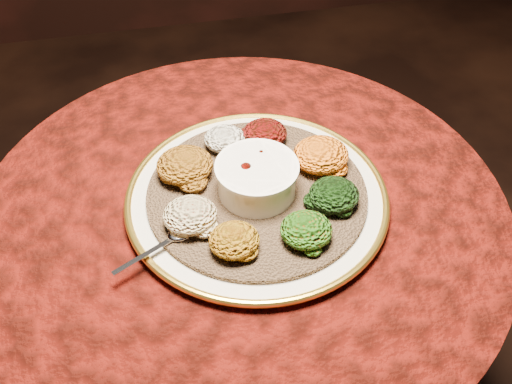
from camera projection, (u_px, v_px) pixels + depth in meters
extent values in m
cylinder|color=black|center=(245.00, 320.00, 1.31)|extent=(0.12, 0.12, 0.68)
cylinder|color=black|center=(242.00, 214.00, 1.05)|extent=(0.80, 0.80, 0.04)
cylinder|color=#470A06|center=(243.00, 263.00, 1.15)|extent=(0.93, 0.93, 0.34)
cylinder|color=#470A06|center=(241.00, 204.00, 1.03)|extent=(0.96, 0.96, 0.01)
cylinder|color=silver|center=(257.00, 198.00, 1.02)|extent=(0.51, 0.51, 0.02)
torus|color=gold|center=(257.00, 196.00, 1.02)|extent=(0.47, 0.47, 0.01)
cylinder|color=brown|center=(257.00, 193.00, 1.01)|extent=(0.50, 0.50, 0.01)
cylinder|color=white|center=(257.00, 178.00, 0.99)|extent=(0.14, 0.14, 0.06)
cylinder|color=white|center=(257.00, 167.00, 0.97)|extent=(0.14, 0.14, 0.01)
cylinder|color=#610804|center=(257.00, 171.00, 0.97)|extent=(0.11, 0.11, 0.01)
ellipsoid|color=silver|center=(179.00, 234.00, 0.93)|extent=(0.04, 0.03, 0.01)
cube|color=silver|center=(143.00, 256.00, 0.90)|extent=(0.10, 0.06, 0.00)
ellipsoid|color=white|center=(225.00, 139.00, 1.08)|extent=(0.08, 0.07, 0.04)
ellipsoid|color=black|center=(265.00, 133.00, 1.09)|extent=(0.09, 0.08, 0.04)
ellipsoid|color=#B5640F|center=(321.00, 155.00, 1.04)|extent=(0.10, 0.10, 0.05)
ellipsoid|color=black|center=(334.00, 195.00, 0.97)|extent=(0.09, 0.08, 0.04)
ellipsoid|color=#9C290A|center=(306.00, 230.00, 0.92)|extent=(0.09, 0.08, 0.04)
ellipsoid|color=#986A0D|center=(234.00, 240.00, 0.90)|extent=(0.08, 0.08, 0.04)
ellipsoid|color=#710A06|center=(190.00, 215.00, 0.94)|extent=(0.09, 0.09, 0.04)
ellipsoid|color=#874B10|center=(185.00, 165.00, 1.02)|extent=(0.10, 0.10, 0.05)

